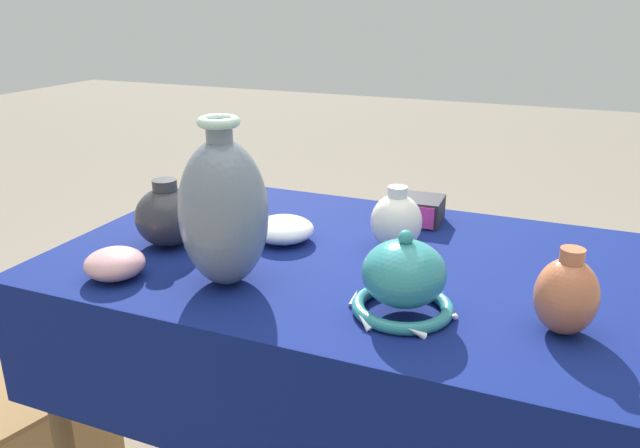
{
  "coord_description": "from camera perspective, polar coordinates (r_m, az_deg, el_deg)",
  "views": [
    {
      "loc": [
        0.41,
        -1.14,
        1.27
      ],
      "look_at": [
        0.0,
        -0.16,
        0.88
      ],
      "focal_mm": 35.0,
      "sensor_mm": 36.0,
      "label": 1
    }
  ],
  "objects": [
    {
      "name": "display_table",
      "position": [
        1.33,
        2.31,
        -6.25
      ],
      "size": [
        1.21,
        0.76,
        0.76
      ],
      "color": "brown",
      "rests_on": "ground_plane"
    },
    {
      "name": "vase_tall_bulbous",
      "position": [
        1.15,
        -8.81,
        1.15
      ],
      "size": [
        0.16,
        0.16,
        0.32
      ],
      "color": "slate",
      "rests_on": "display_table"
    },
    {
      "name": "vase_dome_bell",
      "position": [
        1.06,
        7.65,
        -5.16
      ],
      "size": [
        0.19,
        0.18,
        0.15
      ],
      "color": "teal",
      "rests_on": "display_table"
    },
    {
      "name": "mosaic_tile_box",
      "position": [
        1.51,
        8.66,
        1.31
      ],
      "size": [
        0.13,
        0.11,
        0.06
      ],
      "rotation": [
        0.0,
        0.0,
        0.04
      ],
      "color": "#232328",
      "rests_on": "display_table"
    },
    {
      "name": "jar_round_ivory",
      "position": [
        1.33,
        6.99,
        0.24
      ],
      "size": [
        0.11,
        0.11,
        0.14
      ],
      "color": "white",
      "rests_on": "display_table"
    },
    {
      "name": "jar_round_charcoal",
      "position": [
        1.38,
        -13.78,
        0.71
      ],
      "size": [
        0.14,
        0.14,
        0.15
      ],
      "color": "#2D2D33",
      "rests_on": "display_table"
    },
    {
      "name": "jar_round_terracotta",
      "position": [
        1.07,
        21.6,
        -6.08
      ],
      "size": [
        0.1,
        0.1,
        0.15
      ],
      "color": "#BC6642",
      "rests_on": "display_table"
    },
    {
      "name": "bowl_shallow_porcelain",
      "position": [
        1.38,
        -3.39,
        -0.49
      ],
      "size": [
        0.14,
        0.14,
        0.05
      ],
      "primitive_type": "ellipsoid",
      "color": "white",
      "rests_on": "display_table"
    },
    {
      "name": "bowl_shallow_rose",
      "position": [
        1.26,
        -18.26,
        -3.46
      ],
      "size": [
        0.12,
        0.12,
        0.06
      ],
      "primitive_type": "ellipsoid",
      "color": "#D19399",
      "rests_on": "display_table"
    },
    {
      "name": "wooden_crate",
      "position": [
        2.02,
        -25.11,
        -15.86
      ],
      "size": [
        0.47,
        0.44,
        0.27
      ],
      "rotation": [
        0.0,
        0.0,
        -0.25
      ],
      "color": "#A37A4C",
      "rests_on": "ground_plane"
    }
  ]
}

